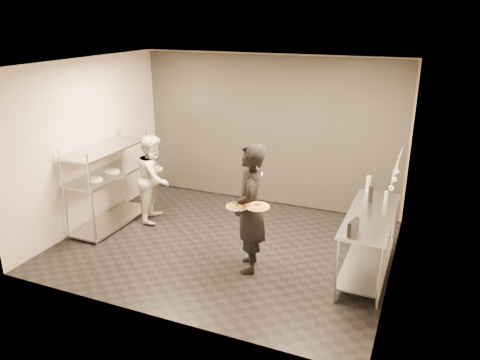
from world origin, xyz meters
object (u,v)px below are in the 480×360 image
at_px(waiter, 250,209).
at_px(pizza_plate_far, 258,206).
at_px(chef, 154,178).
at_px(bottle_clear, 386,197).
at_px(pizza_plate_near, 237,206).
at_px(bottle_dark, 371,194).
at_px(bottle_green, 368,184).
at_px(pos_monitor, 353,227).
at_px(prep_counter, 369,233).
at_px(salad_plate, 253,172).
at_px(pass_rack, 109,182).

relative_size(waiter, pizza_plate_far, 6.01).
xyz_separation_m(chef, bottle_clear, (3.86, 0.00, 0.24)).
distance_m(chef, pizza_plate_near, 2.42).
bearing_deg(bottle_dark, waiter, -148.86).
bearing_deg(bottle_green, pos_monitor, -88.31).
height_order(prep_counter, bottle_clear, bottle_clear).
distance_m(waiter, pizza_plate_near, 0.28).
relative_size(salad_plate, bottle_green, 1.10).
height_order(pos_monitor, bottle_clear, pos_monitor).
relative_size(waiter, chef, 1.21).
xyz_separation_m(prep_counter, pizza_plate_near, (-1.64, -0.73, 0.42)).
relative_size(bottle_green, bottle_dark, 1.03).
height_order(pos_monitor, bottle_dark, bottle_dark).
bearing_deg(bottle_green, waiter, -137.12).
xyz_separation_m(pass_rack, bottle_clear, (4.46, 0.47, 0.24)).
relative_size(pass_rack, pos_monitor, 6.43).
distance_m(waiter, bottle_dark, 1.74).
height_order(chef, salad_plate, chef).
distance_m(salad_plate, bottle_green, 1.79).
relative_size(prep_counter, bottle_clear, 10.48).
relative_size(pos_monitor, bottle_green, 0.99).
distance_m(pass_rack, bottle_clear, 4.49).
xyz_separation_m(chef, pizza_plate_near, (2.09, -1.20, 0.29)).
relative_size(waiter, bottle_dark, 7.60).
relative_size(pass_rack, chef, 1.05).
relative_size(chef, salad_plate, 5.56).
xyz_separation_m(waiter, bottle_clear, (1.69, 0.97, 0.08)).
xyz_separation_m(pos_monitor, bottle_dark, (0.04, 1.12, 0.03)).
bearing_deg(bottle_dark, pass_rack, -174.58).
bearing_deg(pass_rack, pizza_plate_far, -13.85).
xyz_separation_m(pizza_plate_near, salad_plate, (0.00, 0.56, 0.29)).
relative_size(waiter, bottle_clear, 10.74).
xyz_separation_m(waiter, pizza_plate_far, (0.21, -0.24, 0.17)).
distance_m(chef, bottle_green, 3.59).
bearing_deg(bottle_green, salad_plate, -146.66).
xyz_separation_m(waiter, bottle_green, (1.40, 1.30, 0.12)).
height_order(chef, bottle_green, chef).
relative_size(pass_rack, bottle_clear, 9.32).
xyz_separation_m(pos_monitor, bottle_clear, (0.25, 1.19, -0.00)).
xyz_separation_m(salad_plate, bottle_green, (1.48, 0.97, -0.30)).
relative_size(pizza_plate_far, bottle_green, 1.22).
distance_m(pass_rack, prep_counter, 4.33).
relative_size(salad_plate, bottle_clear, 1.60).
height_order(pizza_plate_near, bottle_clear, bottle_clear).
bearing_deg(salad_plate, pos_monitor, -19.77).
bearing_deg(chef, waiter, -129.50).
bearing_deg(pizza_plate_far, pass_rack, 166.15).
bearing_deg(bottle_clear, pizza_plate_far, -140.94).
bearing_deg(pizza_plate_far, bottle_dark, 41.65).
distance_m(waiter, bottle_green, 1.91).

